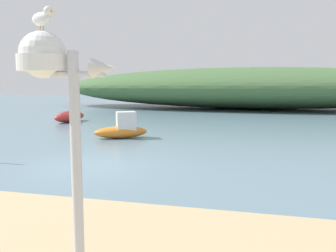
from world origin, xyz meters
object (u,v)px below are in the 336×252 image
at_px(sailboat_mid_channel, 70,117).
at_px(mast_structure, 52,78).
at_px(seagull_on_radar, 42,17).
at_px(motorboat_near_shore, 122,129).

bearing_deg(sailboat_mid_channel, mast_structure, -60.68).
bearing_deg(sailboat_mid_channel, seagull_on_radar, -60.89).
height_order(mast_structure, seagull_on_radar, seagull_on_radar).
relative_size(mast_structure, sailboat_mid_channel, 0.83).
xyz_separation_m(mast_structure, motorboat_near_shore, (-4.04, 12.35, -2.27)).
distance_m(seagull_on_radar, sailboat_mid_channel, 20.96).
bearing_deg(seagull_on_radar, mast_structure, 3.33).
relative_size(seagull_on_radar, sailboat_mid_channel, 0.10).
height_order(seagull_on_radar, sailboat_mid_channel, sailboat_mid_channel).
height_order(seagull_on_radar, motorboat_near_shore, seagull_on_radar).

